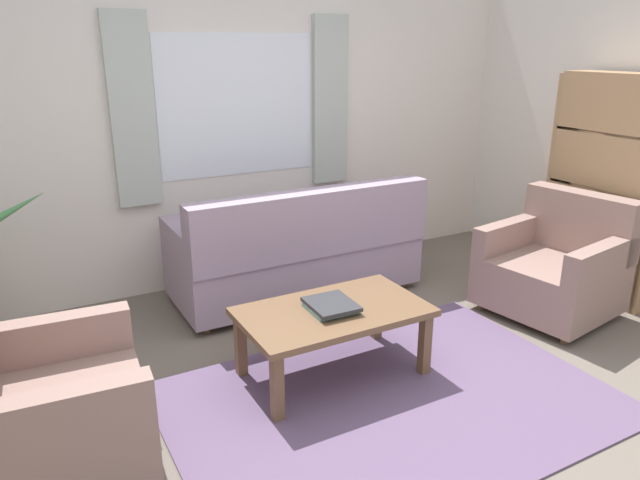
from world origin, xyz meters
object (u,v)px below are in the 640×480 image
Objects in this scene: couch at (299,253)px; coffee_table at (333,318)px; armchair_right at (556,267)px; bookshelf at (608,197)px; book_stack_on_table at (331,306)px; armchair_left at (38,412)px.

couch reaches higher than coffee_table.
armchair_right is 0.56× the size of bookshelf.
bookshelf reaches higher than book_stack_on_table.
bookshelf is at bearing 1.57° from book_stack_on_table.
armchair_right reaches higher than coffee_table.
armchair_left is 2.90× the size of book_stack_on_table.
armchair_left reaches higher than book_stack_on_table.
coffee_table is 2.52m from bookshelf.
bookshelf is at bearing 153.24° from couch.
bookshelf reaches higher than armchair_left.
couch is 2.34m from armchair_left.
armchair_left reaches higher than coffee_table.
armchair_left is 1.60m from book_stack_on_table.
armchair_right is at bearing 143.25° from couch.
bookshelf reaches higher than couch.
coffee_table is at bearing 13.88° from book_stack_on_table.
couch is 1.73× the size of coffee_table.
coffee_table is at bearing -99.43° from armchair_right.
coffee_table is at bearing 72.92° from couch.
bookshelf is (2.14, -1.08, 0.42)m from couch.
armchair_right is (3.50, 0.13, 0.00)m from armchair_left.
armchair_left is 3.51m from armchair_right.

